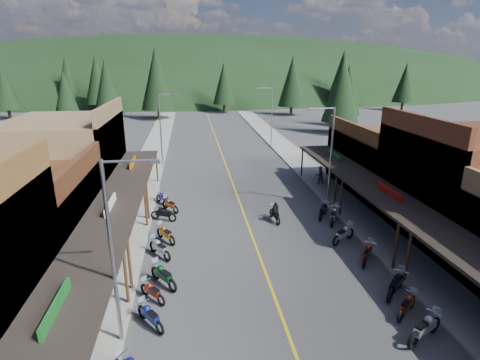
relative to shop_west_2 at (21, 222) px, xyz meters
name	(u,v)px	position (x,y,z in m)	size (l,w,h in m)	color
ground	(261,259)	(13.75, -1.70, -2.53)	(220.00, 220.00, 0.00)	#38383A
centerline	(227,168)	(13.75, 18.30, -2.53)	(0.15, 90.00, 0.01)	gold
sidewalk_west	(147,171)	(5.05, 18.30, -2.46)	(3.40, 94.00, 0.15)	gray
sidewalk_east	(303,165)	(22.45, 18.30, -2.46)	(3.40, 94.00, 0.15)	gray
shop_west_2	(21,222)	(0.00, 0.00, 0.00)	(10.90, 9.00, 6.20)	#3F2111
shop_west_3	(68,162)	(-0.03, 9.60, 0.99)	(10.90, 10.20, 8.20)	brown
shop_east_2	(462,185)	(27.54, 0.00, 0.99)	(10.90, 9.00, 8.20)	#562B19
shop_east_3	(387,162)	(27.51, 9.60, 0.00)	(10.90, 10.20, 6.20)	#4C2D16
streetlight_0	(115,247)	(6.80, -7.70, 1.93)	(2.16, 0.18, 8.00)	gray
streetlight_1	(162,127)	(6.80, 20.30, 1.93)	(2.16, 0.18, 8.00)	gray
streetlight_2	(329,152)	(20.71, 6.30, 1.93)	(2.16, 0.18, 8.00)	gray
streetlight_3	(271,114)	(20.71, 28.30, 1.93)	(2.16, 0.18, 8.00)	gray
ridge_hill	(198,90)	(13.75, 133.30, -2.53)	(310.00, 140.00, 60.00)	black
pine_0	(4,86)	(-26.25, 60.30, 3.95)	(5.04, 5.04, 11.00)	black
pine_1	(97,80)	(-10.25, 68.30, 4.70)	(5.88, 5.88, 12.50)	black
pine_2	(157,78)	(3.75, 56.30, 5.46)	(6.72, 6.72, 14.00)	black
pine_3	(224,83)	(17.75, 64.30, 3.95)	(5.04, 5.04, 11.00)	black
pine_4	(292,81)	(31.75, 58.30, 4.70)	(5.88, 5.88, 12.50)	black
pine_5	(343,75)	(47.75, 70.30, 5.46)	(6.72, 6.72, 14.00)	black
pine_6	(405,82)	(59.75, 62.30, 3.95)	(5.04, 5.04, 11.00)	black
pine_7	(68,79)	(-18.25, 74.30, 4.70)	(5.88, 5.88, 12.50)	black
pine_8	(66,98)	(-8.25, 38.30, 3.44)	(4.48, 4.48, 10.00)	black
pine_9	(348,90)	(37.75, 43.30, 3.85)	(4.93, 4.93, 10.80)	black
pine_10	(107,88)	(-4.25, 48.30, 4.25)	(5.38, 5.38, 11.60)	black
pine_11	(342,88)	(33.75, 36.30, 4.65)	(5.82, 5.82, 12.40)	black
bike_west_5	(150,315)	(7.78, -6.85, -1.94)	(0.69, 2.06, 1.18)	navy
bike_west_6	(152,291)	(7.70, -4.92, -2.00)	(0.63, 1.88, 1.07)	maroon
bike_west_7	(163,275)	(8.17, -3.68, -1.88)	(0.76, 2.29, 1.31)	#0B3B1E
bike_west_8	(160,247)	(7.76, -0.54, -1.91)	(0.73, 2.18, 1.24)	#9A9A9F
bike_west_9	(166,233)	(8.01, 1.43, -1.93)	(0.71, 2.13, 1.22)	#98610A
bike_west_10	(163,213)	(7.65, 4.87, -1.95)	(0.68, 2.04, 1.16)	black
bike_west_11	(170,204)	(8.07, 6.65, -1.94)	(0.69, 2.06, 1.18)	#A23C0B
bike_west_12	(163,198)	(7.43, 8.26, -1.95)	(0.68, 2.03, 1.16)	navy
bike_east_4	(425,327)	(19.36, -9.29, -1.87)	(0.77, 2.31, 1.32)	#A0A0A6
bike_east_5	(407,304)	(19.55, -7.63, -1.97)	(0.66, 1.99, 1.14)	maroon
bike_east_6	(396,284)	(19.84, -6.11, -1.88)	(0.76, 2.29, 1.31)	black
bike_east_7	(368,253)	(19.91, -2.83, -1.92)	(0.72, 2.15, 1.23)	maroon
bike_east_8	(344,233)	(19.51, -0.22, -1.90)	(0.74, 2.22, 1.27)	#AAABAF
bike_east_9	(334,215)	(20.05, 2.82, -1.89)	(0.75, 2.25, 1.29)	#9C9BA1
bike_east_10	(323,210)	(19.61, 3.88, -1.91)	(0.72, 2.17, 1.24)	black
rider_on_bike	(275,213)	(15.83, 3.72, -1.91)	(0.93, 2.11, 1.56)	black
pedestrian_east_b	(320,175)	(21.86, 11.31, -1.51)	(0.85, 0.49, 1.74)	brown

